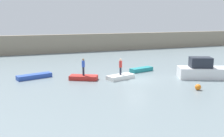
% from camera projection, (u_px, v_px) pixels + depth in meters
% --- Properties ---
extents(ground_plane, '(120.00, 120.00, 0.00)m').
position_uv_depth(ground_plane, '(136.00, 80.00, 26.72)').
color(ground_plane, slate).
extents(embankment_wall, '(80.00, 1.20, 3.42)m').
position_uv_depth(embankment_wall, '(81.00, 43.00, 48.65)').
color(embankment_wall, gray).
rests_on(embankment_wall, ground_plane).
extents(motorboat, '(5.91, 4.17, 2.28)m').
position_uv_depth(motorboat, '(204.00, 71.00, 27.31)').
color(motorboat, white).
rests_on(motorboat, ground_plane).
extents(rowboat_blue, '(3.81, 1.99, 0.47)m').
position_uv_depth(rowboat_blue, '(34.00, 76.00, 27.23)').
color(rowboat_blue, '#2B4CAD').
rests_on(rowboat_blue, ground_plane).
extents(rowboat_red, '(3.16, 2.45, 0.46)m').
position_uv_depth(rowboat_red, '(84.00, 78.00, 26.66)').
color(rowboat_red, red).
rests_on(rowboat_red, ground_plane).
extents(rowboat_white, '(3.27, 2.14, 0.45)m').
position_uv_depth(rowboat_white, '(120.00, 77.00, 26.99)').
color(rowboat_white, white).
rests_on(rowboat_white, ground_plane).
extents(rowboat_teal, '(3.16, 1.63, 0.47)m').
position_uv_depth(rowboat_teal, '(141.00, 70.00, 30.79)').
color(rowboat_teal, teal).
rests_on(rowboat_teal, ground_plane).
extents(person_red_shirt, '(0.32, 0.32, 1.75)m').
position_uv_depth(person_red_shirt, '(121.00, 66.00, 26.76)').
color(person_red_shirt, '#232838').
rests_on(person_red_shirt, rowboat_white).
extents(person_blue_shirt, '(0.32, 0.32, 1.81)m').
position_uv_depth(person_blue_shirt, '(83.00, 66.00, 26.42)').
color(person_blue_shirt, '#232838').
rests_on(person_blue_shirt, rowboat_red).
extents(mooring_buoy, '(0.54, 0.54, 0.54)m').
position_uv_depth(mooring_buoy, '(198.00, 87.00, 22.79)').
color(mooring_buoy, orange).
rests_on(mooring_buoy, ground_plane).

